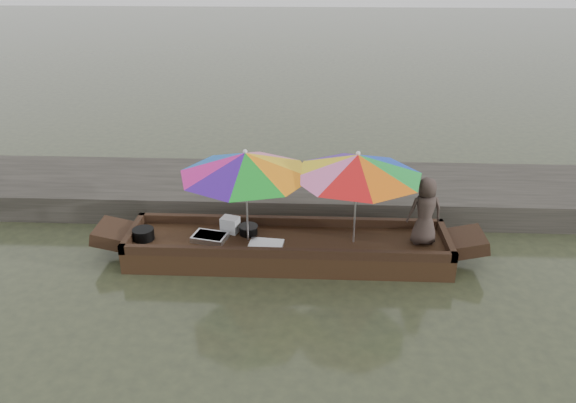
{
  "coord_description": "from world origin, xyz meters",
  "views": [
    {
      "loc": [
        0.38,
        -8.01,
        4.76
      ],
      "look_at": [
        0.0,
        0.1,
        1.0
      ],
      "focal_mm": 35.0,
      "sensor_mm": 36.0,
      "label": 1
    }
  ],
  "objects_px": {
    "charcoal_grill": "(248,230)",
    "umbrella_bow": "(247,196)",
    "tray_scallop": "(266,245)",
    "supply_bag": "(230,225)",
    "vendor": "(425,211)",
    "umbrella_stern": "(356,198)",
    "boat_hull": "(288,250)",
    "tray_crayfish": "(210,237)",
    "cooking_pot": "(143,234)"
  },
  "relations": [
    {
      "from": "cooking_pot",
      "to": "charcoal_grill",
      "type": "relative_size",
      "value": 1.16
    },
    {
      "from": "tray_crayfish",
      "to": "charcoal_grill",
      "type": "distance_m",
      "value": 0.65
    },
    {
      "from": "tray_scallop",
      "to": "umbrella_stern",
      "type": "relative_size",
      "value": 0.26
    },
    {
      "from": "supply_bag",
      "to": "umbrella_bow",
      "type": "distance_m",
      "value": 0.77
    },
    {
      "from": "tray_scallop",
      "to": "umbrella_bow",
      "type": "bearing_deg",
      "value": 143.56
    },
    {
      "from": "umbrella_bow",
      "to": "cooking_pot",
      "type": "bearing_deg",
      "value": -177.61
    },
    {
      "from": "umbrella_bow",
      "to": "boat_hull",
      "type": "bearing_deg",
      "value": 0.0
    },
    {
      "from": "tray_scallop",
      "to": "umbrella_bow",
      "type": "xyz_separation_m",
      "value": [
        -0.31,
        0.23,
        0.74
      ]
    },
    {
      "from": "tray_scallop",
      "to": "supply_bag",
      "type": "distance_m",
      "value": 0.81
    },
    {
      "from": "supply_bag",
      "to": "vendor",
      "type": "height_order",
      "value": "vendor"
    },
    {
      "from": "charcoal_grill",
      "to": "umbrella_stern",
      "type": "xyz_separation_m",
      "value": [
        1.73,
        -0.19,
        0.7
      ]
    },
    {
      "from": "cooking_pot",
      "to": "umbrella_bow",
      "type": "xyz_separation_m",
      "value": [
        1.7,
        0.07,
        0.68
      ]
    },
    {
      "from": "vendor",
      "to": "umbrella_bow",
      "type": "xyz_separation_m",
      "value": [
        -2.82,
        -0.03,
        0.21
      ]
    },
    {
      "from": "charcoal_grill",
      "to": "umbrella_stern",
      "type": "height_order",
      "value": "umbrella_stern"
    },
    {
      "from": "cooking_pot",
      "to": "charcoal_grill",
      "type": "height_order",
      "value": "cooking_pot"
    },
    {
      "from": "umbrella_bow",
      "to": "umbrella_stern",
      "type": "height_order",
      "value": "same"
    },
    {
      "from": "boat_hull",
      "to": "umbrella_stern",
      "type": "xyz_separation_m",
      "value": [
        1.06,
        0.0,
        0.95
      ]
    },
    {
      "from": "vendor",
      "to": "umbrella_stern",
      "type": "distance_m",
      "value": 1.12
    },
    {
      "from": "umbrella_bow",
      "to": "umbrella_stern",
      "type": "bearing_deg",
      "value": 0.0
    },
    {
      "from": "charcoal_grill",
      "to": "umbrella_stern",
      "type": "bearing_deg",
      "value": -6.15
    },
    {
      "from": "vendor",
      "to": "supply_bag",
      "type": "bearing_deg",
      "value": -12.7
    },
    {
      "from": "tray_scallop",
      "to": "vendor",
      "type": "xyz_separation_m",
      "value": [
        2.5,
        0.26,
        0.53
      ]
    },
    {
      "from": "umbrella_stern",
      "to": "umbrella_bow",
      "type": "bearing_deg",
      "value": 180.0
    },
    {
      "from": "cooking_pot",
      "to": "umbrella_stern",
      "type": "relative_size",
      "value": 0.17
    },
    {
      "from": "boat_hull",
      "to": "charcoal_grill",
      "type": "xyz_separation_m",
      "value": [
        -0.66,
        0.19,
        0.25
      ]
    },
    {
      "from": "charcoal_grill",
      "to": "tray_crayfish",
      "type": "bearing_deg",
      "value": -159.45
    },
    {
      "from": "supply_bag",
      "to": "umbrella_stern",
      "type": "bearing_deg",
      "value": -7.19
    },
    {
      "from": "cooking_pot",
      "to": "tray_scallop",
      "type": "relative_size",
      "value": 0.64
    },
    {
      "from": "cooking_pot",
      "to": "boat_hull",
      "type": "bearing_deg",
      "value": 1.73
    },
    {
      "from": "cooking_pot",
      "to": "vendor",
      "type": "xyz_separation_m",
      "value": [
        4.52,
        0.1,
        0.47
      ]
    },
    {
      "from": "boat_hull",
      "to": "tray_crayfish",
      "type": "xyz_separation_m",
      "value": [
        -1.27,
        -0.04,
        0.22
      ]
    },
    {
      "from": "umbrella_bow",
      "to": "tray_scallop",
      "type": "bearing_deg",
      "value": -36.44
    },
    {
      "from": "umbrella_bow",
      "to": "umbrella_stern",
      "type": "relative_size",
      "value": 1.03
    },
    {
      "from": "tray_crayfish",
      "to": "umbrella_bow",
      "type": "xyz_separation_m",
      "value": [
        0.62,
        0.04,
        0.73
      ]
    },
    {
      "from": "charcoal_grill",
      "to": "tray_scallop",
      "type": "bearing_deg",
      "value": -52.07
    },
    {
      "from": "supply_bag",
      "to": "umbrella_stern",
      "type": "distance_m",
      "value": 2.15
    },
    {
      "from": "umbrella_stern",
      "to": "tray_crayfish",
      "type": "bearing_deg",
      "value": -178.97
    },
    {
      "from": "vendor",
      "to": "umbrella_stern",
      "type": "height_order",
      "value": "umbrella_stern"
    },
    {
      "from": "charcoal_grill",
      "to": "umbrella_stern",
      "type": "distance_m",
      "value": 1.87
    },
    {
      "from": "supply_bag",
      "to": "tray_crayfish",
      "type": "bearing_deg",
      "value": -134.53
    },
    {
      "from": "umbrella_stern",
      "to": "supply_bag",
      "type": "bearing_deg",
      "value": 172.81
    },
    {
      "from": "tray_crayfish",
      "to": "vendor",
      "type": "height_order",
      "value": "vendor"
    },
    {
      "from": "charcoal_grill",
      "to": "umbrella_bow",
      "type": "relative_size",
      "value": 0.14
    },
    {
      "from": "tray_scallop",
      "to": "umbrella_stern",
      "type": "bearing_deg",
      "value": 9.39
    },
    {
      "from": "boat_hull",
      "to": "vendor",
      "type": "bearing_deg",
      "value": 0.76
    },
    {
      "from": "charcoal_grill",
      "to": "umbrella_bow",
      "type": "height_order",
      "value": "umbrella_bow"
    },
    {
      "from": "umbrella_stern",
      "to": "cooking_pot",
      "type": "bearing_deg",
      "value": -178.81
    },
    {
      "from": "tray_scallop",
      "to": "charcoal_grill",
      "type": "relative_size",
      "value": 1.81
    },
    {
      "from": "boat_hull",
      "to": "tray_crayfish",
      "type": "height_order",
      "value": "tray_crayfish"
    },
    {
      "from": "cooking_pot",
      "to": "tray_scallop",
      "type": "distance_m",
      "value": 2.02
    }
  ]
}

